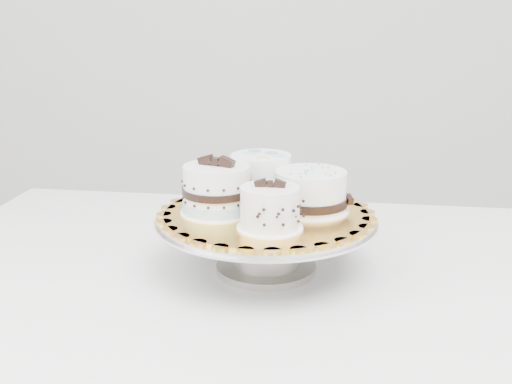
{
  "coord_description": "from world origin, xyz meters",
  "views": [
    {
      "loc": [
        -0.11,
        -0.83,
        1.18
      ],
      "look_at": [
        -0.08,
        0.15,
        0.89
      ],
      "focal_mm": 45.0,
      "sensor_mm": 36.0,
      "label": 1
    }
  ],
  "objects_px": {
    "cake_swirl": "(270,209)",
    "cake_board": "(266,214)",
    "cake_stand": "(266,233)",
    "cake_banded": "(217,191)",
    "cake_dots": "(261,176)",
    "table": "(254,309)",
    "cake_ribbon": "(312,192)"
  },
  "relations": [
    {
      "from": "cake_banded",
      "to": "cake_dots",
      "type": "xyz_separation_m",
      "value": [
        0.07,
        0.08,
        0.0
      ]
    },
    {
      "from": "table",
      "to": "cake_dots",
      "type": "height_order",
      "value": "cake_dots"
    },
    {
      "from": "cake_stand",
      "to": "cake_banded",
      "type": "relative_size",
      "value": 2.5
    },
    {
      "from": "cake_board",
      "to": "cake_dots",
      "type": "bearing_deg",
      "value": 93.52
    },
    {
      "from": "cake_banded",
      "to": "cake_dots",
      "type": "height_order",
      "value": "cake_banded"
    },
    {
      "from": "table",
      "to": "cake_swirl",
      "type": "bearing_deg",
      "value": -67.15
    },
    {
      "from": "cake_banded",
      "to": "cake_dots",
      "type": "relative_size",
      "value": 1.06
    },
    {
      "from": "cake_ribbon",
      "to": "cake_dots",
      "type": "bearing_deg",
      "value": 124.18
    },
    {
      "from": "cake_swirl",
      "to": "cake_stand",
      "type": "bearing_deg",
      "value": 101.92
    },
    {
      "from": "cake_board",
      "to": "cake_dots",
      "type": "distance_m",
      "value": 0.09
    },
    {
      "from": "table",
      "to": "cake_ribbon",
      "type": "relative_size",
      "value": 9.59
    },
    {
      "from": "cake_ribbon",
      "to": "table",
      "type": "bearing_deg",
      "value": 165.11
    },
    {
      "from": "table",
      "to": "cake_banded",
      "type": "bearing_deg",
      "value": -159.78
    },
    {
      "from": "cake_stand",
      "to": "cake_ribbon",
      "type": "height_order",
      "value": "cake_ribbon"
    },
    {
      "from": "cake_banded",
      "to": "cake_ribbon",
      "type": "bearing_deg",
      "value": 29.74
    },
    {
      "from": "cake_board",
      "to": "cake_swirl",
      "type": "bearing_deg",
      "value": -88.75
    },
    {
      "from": "table",
      "to": "cake_ribbon",
      "type": "xyz_separation_m",
      "value": [
        0.09,
        -0.0,
        0.21
      ]
    },
    {
      "from": "cake_stand",
      "to": "cake_board",
      "type": "bearing_deg",
      "value": 0.0
    },
    {
      "from": "cake_swirl",
      "to": "cake_board",
      "type": "bearing_deg",
      "value": 101.92
    },
    {
      "from": "cake_dots",
      "to": "cake_ribbon",
      "type": "bearing_deg",
      "value": -65.63
    },
    {
      "from": "table",
      "to": "cake_ribbon",
      "type": "bearing_deg",
      "value": 7.93
    },
    {
      "from": "cake_stand",
      "to": "cake_board",
      "type": "height_order",
      "value": "cake_board"
    },
    {
      "from": "table",
      "to": "cake_stand",
      "type": "relative_size",
      "value": 3.69
    },
    {
      "from": "cake_dots",
      "to": "cake_ribbon",
      "type": "xyz_separation_m",
      "value": [
        0.08,
        -0.08,
        -0.01
      ]
    },
    {
      "from": "cake_board",
      "to": "cake_ribbon",
      "type": "relative_size",
      "value": 2.39
    },
    {
      "from": "cake_ribbon",
      "to": "cake_banded",
      "type": "bearing_deg",
      "value": 170.01
    },
    {
      "from": "table",
      "to": "cake_board",
      "type": "xyz_separation_m",
      "value": [
        0.02,
        -0.01,
        0.18
      ]
    },
    {
      "from": "table",
      "to": "cake_dots",
      "type": "distance_m",
      "value": 0.23
    },
    {
      "from": "cake_board",
      "to": "cake_banded",
      "type": "relative_size",
      "value": 2.3
    },
    {
      "from": "cake_stand",
      "to": "cake_banded",
      "type": "bearing_deg",
      "value": 178.02
    },
    {
      "from": "cake_board",
      "to": "table",
      "type": "bearing_deg",
      "value": 144.27
    },
    {
      "from": "cake_dots",
      "to": "cake_swirl",
      "type": "bearing_deg",
      "value": -109.9
    }
  ]
}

